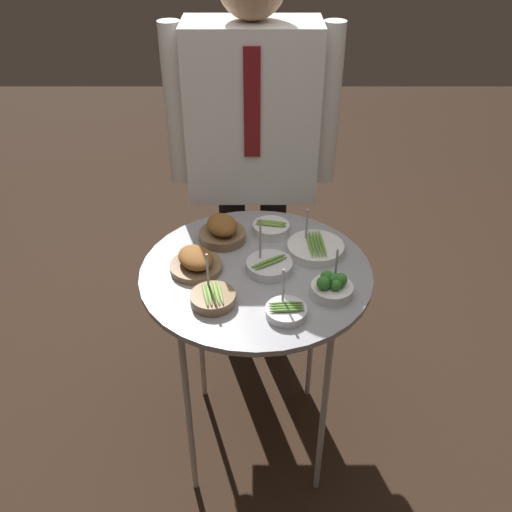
% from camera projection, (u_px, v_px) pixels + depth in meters
% --- Properties ---
extents(ground_plane, '(8.00, 8.00, 0.00)m').
position_uv_depth(ground_plane, '(256.00, 435.00, 2.15)').
color(ground_plane, black).
extents(serving_cart, '(0.70, 0.70, 0.78)m').
position_uv_depth(serving_cart, '(256.00, 285.00, 1.74)').
color(serving_cart, '#939399').
rests_on(serving_cart, ground_plane).
extents(bowl_asparagus_far_rim, '(0.14, 0.14, 0.16)m').
position_uv_depth(bowl_asparagus_far_rim, '(269.00, 266.00, 1.69)').
color(bowl_asparagus_far_rim, silver).
rests_on(bowl_asparagus_far_rim, serving_cart).
extents(bowl_asparagus_mid_left, '(0.18, 0.18, 0.13)m').
position_uv_depth(bowl_asparagus_mid_left, '(316.00, 248.00, 1.77)').
color(bowl_asparagus_mid_left, white).
rests_on(bowl_asparagus_mid_left, serving_cart).
extents(bowl_asparagus_mid_right, '(0.13, 0.13, 0.14)m').
position_uv_depth(bowl_asparagus_mid_right, '(213.00, 298.00, 1.57)').
color(bowl_asparagus_mid_right, brown).
rests_on(bowl_asparagus_mid_right, serving_cart).
extents(bowl_broccoli_front_center, '(0.12, 0.12, 0.13)m').
position_uv_depth(bowl_broccoli_front_center, '(332.00, 287.00, 1.59)').
color(bowl_broccoli_front_center, white).
rests_on(bowl_broccoli_front_center, serving_cart).
extents(bowl_roast_back_left, '(0.15, 0.15, 0.08)m').
position_uv_depth(bowl_roast_back_left, '(222.00, 231.00, 1.82)').
color(bowl_roast_back_left, brown).
rests_on(bowl_roast_back_left, serving_cart).
extents(bowl_roast_front_left, '(0.16, 0.16, 0.07)m').
position_uv_depth(bowl_roast_front_left, '(196.00, 262.00, 1.69)').
color(bowl_roast_front_left, brown).
rests_on(bowl_roast_front_left, serving_cart).
extents(bowl_asparagus_back_right, '(0.12, 0.12, 0.04)m').
position_uv_depth(bowl_asparagus_back_right, '(271.00, 228.00, 1.87)').
color(bowl_asparagus_back_right, white).
rests_on(bowl_asparagus_back_right, serving_cart).
extents(bowl_asparagus_front_right, '(0.11, 0.11, 0.13)m').
position_uv_depth(bowl_asparagus_front_right, '(286.00, 311.00, 1.53)').
color(bowl_asparagus_front_right, silver).
rests_on(bowl_asparagus_front_right, serving_cart).
extents(waiter_figure, '(0.59, 0.22, 1.59)m').
position_uv_depth(waiter_figure, '(253.00, 134.00, 1.97)').
color(waiter_figure, black).
rests_on(waiter_figure, ground_plane).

